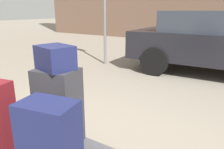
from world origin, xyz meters
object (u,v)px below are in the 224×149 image
object	(u,v)px
suitcase_charcoal_front_right	(59,107)
no_parking_sign	(105,5)
suitcase_navy_stacked_top	(50,146)
duffel_bag_navy_topmost_pile	(55,58)

from	to	relation	value
suitcase_charcoal_front_right	no_parking_sign	size ratio (longest dim) A/B	0.26
suitcase_navy_stacked_top	duffel_bag_navy_topmost_pile	bearing A→B (deg)	118.93
suitcase_charcoal_front_right	duffel_bag_navy_topmost_pile	bearing A→B (deg)	0.00
suitcase_navy_stacked_top	no_parking_sign	world-z (taller)	no_parking_sign
suitcase_charcoal_front_right	no_parking_sign	bearing A→B (deg)	109.88
no_parking_sign	suitcase_navy_stacked_top	bearing A→B (deg)	-59.16
duffel_bag_navy_topmost_pile	no_parking_sign	bearing A→B (deg)	133.05
duffel_bag_navy_topmost_pile	no_parking_sign	distance (m)	4.28
suitcase_navy_stacked_top	duffel_bag_navy_topmost_pile	distance (m)	0.67
suitcase_navy_stacked_top	duffel_bag_navy_topmost_pile	world-z (taller)	duffel_bag_navy_topmost_pile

